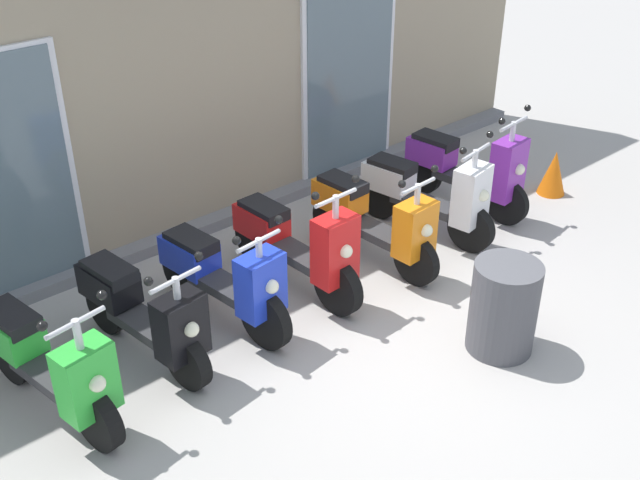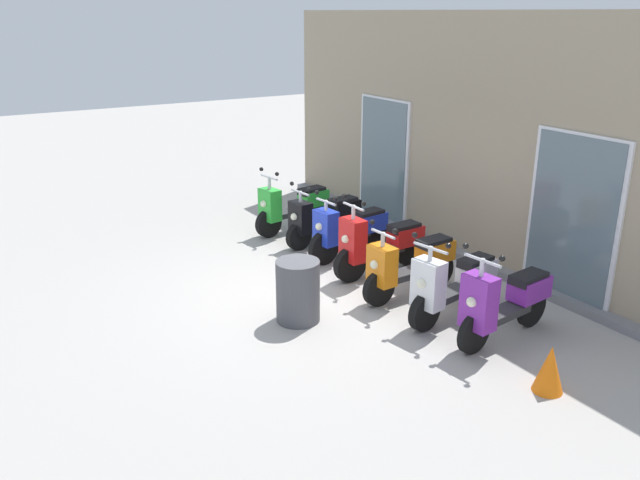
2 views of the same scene
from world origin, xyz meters
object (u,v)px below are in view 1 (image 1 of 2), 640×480
scooter_white (427,194)px  scooter_purple (468,167)px  traffic_cone (554,173)px  scooter_green (48,364)px  scooter_black (143,312)px  trash_bin (504,307)px  scooter_red (297,244)px  scooter_blue (223,277)px  scooter_orange (374,219)px

scooter_white → scooter_purple: (0.76, 0.10, 0.04)m
scooter_white → traffic_cone: scooter_white is taller
scooter_green → scooter_black: (0.85, 0.12, -0.01)m
scooter_black → scooter_purple: 4.03m
scooter_purple → traffic_cone: (1.05, -0.42, -0.25)m
scooter_black → trash_bin: size_ratio=1.92×
scooter_red → traffic_cone: size_ratio=3.22×
scooter_green → scooter_blue: (1.63, 0.12, 0.00)m
scooter_white → trash_bin: scooter_white is taller
scooter_blue → scooter_orange: (1.68, -0.14, 0.02)m
scooter_green → scooter_orange: size_ratio=1.00×
scooter_black → scooter_purple: bearing=-0.2°
scooter_blue → scooter_purple: size_ratio=1.00×
scooter_red → traffic_cone: bearing=-6.8°
scooter_black → scooter_red: bearing=-0.7°
scooter_purple → trash_bin: 2.51m
scooter_blue → trash_bin: 2.38m
scooter_black → scooter_orange: bearing=-3.4°
scooter_red → traffic_cone: 3.52m
scooter_orange → scooter_red: bearing=171.7°
scooter_blue → scooter_red: 0.82m
scooter_orange → scooter_white: (0.81, 0.04, -0.01)m
scooter_orange → scooter_white: 0.81m
scooter_orange → trash_bin: bearing=-95.4°
scooter_green → scooter_purple: bearing=1.3°
scooter_black → trash_bin: (2.30, -1.83, -0.05)m
scooter_orange → scooter_purple: 1.58m
scooter_black → scooter_red: 1.59m
scooter_blue → scooter_red: scooter_red is taller
scooter_black → scooter_orange: (2.46, -0.14, 0.03)m
scooter_white → trash_bin: bearing=-119.4°
scooter_blue → scooter_orange: bearing=-4.7°
scooter_orange → trash_bin: 1.69m
scooter_red → scooter_white: size_ratio=1.04×
traffic_cone → scooter_black: bearing=175.1°
scooter_green → scooter_blue: bearing=4.1°
scooter_blue → trash_bin: bearing=-50.1°
scooter_black → scooter_orange: size_ratio=0.96×
scooter_orange → scooter_purple: size_ratio=1.00×
scooter_purple → scooter_blue: bearing=179.9°
scooter_orange → scooter_white: scooter_white is taller
scooter_green → trash_bin: bearing=-28.4°
scooter_green → trash_bin: size_ratio=1.99×
scooter_red → scooter_white: (1.68, -0.09, -0.00)m
scooter_red → scooter_purple: same height
scooter_red → scooter_purple: bearing=0.2°
scooter_orange → traffic_cone: 2.65m
scooter_purple → scooter_black: bearing=179.8°
scooter_red → scooter_purple: (2.44, 0.01, 0.03)m
traffic_cone → scooter_blue: bearing=174.4°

